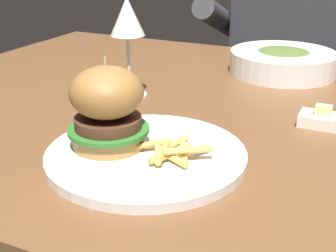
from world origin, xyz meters
The scene contains 8 objects.
dining_table centered at (0.00, 0.00, 0.66)m, with size 1.41×0.96×0.74m.
main_plate centered at (-0.07, -0.25, 0.75)m, with size 0.28×0.28×0.01m, color white.
burger_sandwich centered at (-0.12, -0.25, 0.81)m, with size 0.12×0.12×0.13m.
fries_pile centered at (-0.03, -0.25, 0.76)m, with size 0.11×0.10×0.02m.
wine_glass centered at (-0.22, -0.01, 0.89)m, with size 0.07×0.07×0.19m.
butter_dish centered at (0.14, -0.01, 0.75)m, with size 0.07×0.05×0.04m.
soup_bowl centered at (0.01, 0.27, 0.77)m, with size 0.24×0.24×0.06m.
diner_person centered at (-0.06, 0.76, 0.56)m, with size 0.51×0.36×1.18m.
Camera 1 is at (0.21, -0.77, 1.04)m, focal length 50.00 mm.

